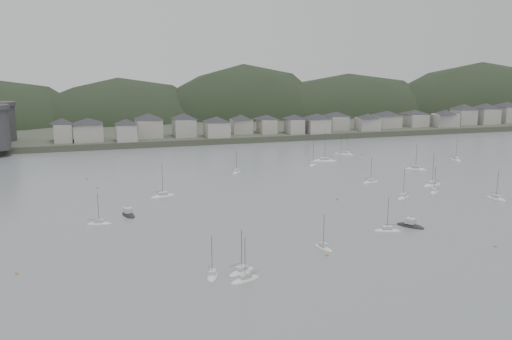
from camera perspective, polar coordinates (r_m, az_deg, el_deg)
name	(u,v)px	position (r m, az deg, el deg)	size (l,w,h in m)	color
ground	(351,259)	(137.00, 9.17, -8.44)	(900.00, 900.00, 0.00)	slate
far_shore_land	(165,116)	(416.93, -8.77, 5.14)	(900.00, 250.00, 3.00)	#383D2D
forested_ridge	(178,139)	(394.15, -7.49, 2.94)	(851.55, 103.94, 102.57)	black
waterfront_town	(288,122)	(319.97, 3.10, 4.67)	(451.48, 28.46, 12.92)	#A09E92
sailboat_lead	(416,169)	(242.32, 15.14, 0.07)	(8.34, 7.17, 11.48)	silver
moored_fleet	(230,195)	(192.68, -2.54, -2.41)	(235.54, 138.82, 13.93)	silver
motor_launch_near	(410,226)	(164.19, 14.66, -5.20)	(6.71, 8.19, 3.89)	black
motor_launch_far	(128,214)	(173.25, -12.20, -4.21)	(4.55, 8.19, 3.85)	black
mooring_buoys	(288,201)	(185.67, 3.06, -2.96)	(166.60, 126.80, 0.70)	#C78442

